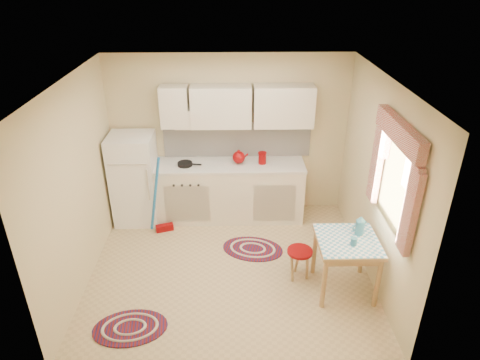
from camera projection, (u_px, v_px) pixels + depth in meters
The scene contains 14 objects.
room_shell at pixel (241, 150), 5.18m from camera, with size 3.64×3.60×2.52m.
fridge at pixel (135, 179), 6.46m from camera, with size 0.65×0.60×1.40m, color white.
broom at pixel (162, 196), 6.20m from camera, with size 0.28×0.12×1.20m, color #1D6DB9, non-canonical shape.
base_cabinets at pixel (229, 192), 6.65m from camera, with size 2.25×0.60×0.88m, color silver.
countertop at pixel (229, 165), 6.44m from camera, with size 2.27×0.62×0.04m, color silver.
frying_pan at pixel (185, 164), 6.36m from camera, with size 0.22×0.22×0.05m, color black.
red_kettle at pixel (239, 157), 6.38m from camera, with size 0.21×0.19×0.21m, color #7E0406, non-canonical shape.
red_canister at pixel (262, 159), 6.40m from camera, with size 0.12×0.12×0.16m, color #7E0406.
table at pixel (345, 265), 5.17m from camera, with size 0.72×0.72×0.72m, color tan.
stool at pixel (299, 264), 5.43m from camera, with size 0.32×0.32×0.42m, color #7E0406.
coffee_pot at pixel (360, 225), 5.06m from camera, with size 0.13×0.11×0.26m, color teal, non-canonical shape.
mug at pixel (354, 242), 4.90m from camera, with size 0.07×0.07×0.10m, color teal.
rug_center at pixel (253, 249), 6.05m from camera, with size 0.86×0.57×0.02m, color maroon, non-canonical shape.
rug_left at pixel (130, 328), 4.74m from camera, with size 0.83×0.55×0.02m, color maroon, non-canonical shape.
Camera 1 is at (0.04, -4.53, 3.64)m, focal length 32.00 mm.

